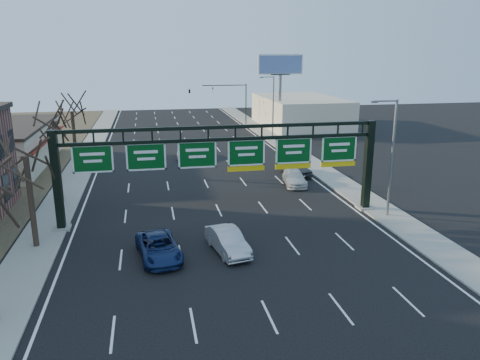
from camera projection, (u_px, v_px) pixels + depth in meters
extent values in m
plane|color=black|center=(244.00, 263.00, 28.22)|extent=(160.00, 160.00, 0.00)
cube|color=gray|center=(71.00, 185.00, 44.71)|extent=(3.00, 120.00, 0.12)
cube|color=gray|center=(324.00, 172.00, 49.54)|extent=(3.00, 120.00, 0.12)
cube|color=white|center=(204.00, 178.00, 47.14)|extent=(21.60, 120.00, 0.01)
cube|color=black|center=(57.00, 181.00, 32.63)|extent=(0.55, 0.55, 7.20)
cube|color=gray|center=(62.00, 228.00, 33.55)|extent=(1.20, 1.20, 0.20)
cube|color=black|center=(368.00, 166.00, 37.04)|extent=(0.55, 0.55, 7.20)
cube|color=gray|center=(365.00, 208.00, 37.97)|extent=(1.20, 1.20, 0.20)
cube|color=black|center=(222.00, 127.00, 33.92)|extent=(23.40, 0.25, 0.25)
cube|color=black|center=(222.00, 139.00, 34.16)|extent=(23.40, 0.25, 0.25)
cube|color=#044114|center=(93.00, 159.00, 32.71)|extent=(2.80, 0.10, 2.00)
cube|color=#044114|center=(146.00, 157.00, 33.40)|extent=(2.80, 0.10, 2.00)
cube|color=#044114|center=(197.00, 154.00, 34.09)|extent=(2.80, 0.10, 2.00)
cube|color=#044114|center=(246.00, 152.00, 34.78)|extent=(2.80, 0.10, 2.00)
cube|color=yellow|center=(246.00, 168.00, 35.11)|extent=(2.80, 0.10, 0.40)
cube|color=#044114|center=(293.00, 150.00, 35.48)|extent=(2.80, 0.10, 2.00)
cube|color=yellow|center=(293.00, 166.00, 35.80)|extent=(2.80, 0.10, 0.40)
cube|color=#044114|center=(339.00, 149.00, 36.17)|extent=(2.80, 0.10, 2.00)
cube|color=yellow|center=(338.00, 164.00, 36.49)|extent=(2.80, 0.10, 0.40)
cube|color=maroon|center=(46.00, 139.00, 51.76)|extent=(1.20, 18.00, 0.40)
cube|color=beige|center=(300.00, 112.00, 78.62)|extent=(12.00, 20.00, 5.00)
cylinder|color=#2E2219|center=(31.00, 201.00, 29.70)|extent=(0.36, 0.36, 6.08)
cylinder|color=#2E2219|center=(58.00, 161.00, 39.06)|extent=(0.36, 0.36, 6.84)
cylinder|color=#2E2219|center=(75.00, 141.00, 48.56)|extent=(0.36, 0.36, 6.46)
cylinder|color=slate|center=(392.00, 158.00, 35.05)|extent=(0.20, 0.20, 9.00)
cylinder|color=slate|center=(386.00, 99.00, 33.72)|extent=(1.80, 0.12, 0.12)
cube|color=slate|center=(374.00, 100.00, 33.56)|extent=(0.50, 0.22, 0.15)
cylinder|color=slate|center=(273.00, 107.00, 67.20)|extent=(0.20, 0.20, 9.00)
cylinder|color=slate|center=(268.00, 76.00, 65.87)|extent=(1.80, 0.12, 0.12)
cube|color=slate|center=(261.00, 77.00, 65.71)|extent=(0.50, 0.22, 0.15)
cylinder|color=slate|center=(280.00, 104.00, 72.42)|extent=(0.50, 0.50, 9.00)
cube|color=slate|center=(280.00, 74.00, 71.23)|extent=(3.00, 0.30, 0.20)
cube|color=white|center=(280.00, 64.00, 70.83)|extent=(7.00, 0.30, 3.00)
cube|color=#5671AC|center=(281.00, 64.00, 70.64)|extent=(6.60, 0.05, 2.60)
cylinder|color=black|center=(246.00, 104.00, 81.54)|extent=(0.18, 0.18, 7.00)
cylinder|color=black|center=(224.00, 85.00, 79.94)|extent=(7.60, 0.14, 0.14)
imported|color=black|center=(213.00, 90.00, 79.78)|extent=(0.20, 0.20, 1.00)
imported|color=black|center=(189.00, 91.00, 79.02)|extent=(0.54, 0.54, 1.62)
imported|color=navy|center=(159.00, 247.00, 28.78)|extent=(3.06, 5.35, 1.41)
imported|color=#A8A7AC|center=(228.00, 241.00, 29.61)|extent=(2.47, 4.79, 1.51)
imported|color=silver|center=(294.00, 178.00, 44.76)|extent=(2.62, 4.98, 1.38)
imported|color=#393A3D|center=(295.00, 167.00, 48.26)|extent=(2.78, 4.95, 1.59)
imported|color=silver|center=(184.00, 152.00, 56.29)|extent=(2.08, 4.60, 1.47)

